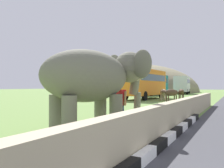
{
  "coord_description": "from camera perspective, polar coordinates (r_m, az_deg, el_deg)",
  "views": [
    {
      "loc": [
        -3.2,
        2.05,
        1.52
      ],
      "look_at": [
        3.24,
        5.64,
        1.6
      ],
      "focal_mm": 35.52,
      "sensor_mm": 36.0,
      "label": 1
    }
  ],
  "objects": [
    {
      "name": "barrier_parapet",
      "position": [
        5.63,
        9.2,
        -11.06
      ],
      "size": [
        28.0,
        0.36,
        1.0
      ],
      "primitive_type": "cube",
      "color": "tan",
      "rests_on": "ground_plane"
    },
    {
      "name": "elephant",
      "position": [
        7.4,
        -4.09,
        1.73
      ],
      "size": [
        4.04,
        3.19,
        2.82
      ],
      "color": "#6C6B5B",
      "rests_on": "ground_plane"
    },
    {
      "name": "person_handler",
      "position": [
        8.31,
        2.11,
        -4.72
      ],
      "size": [
        0.36,
        0.65,
        1.66
      ],
      "color": "navy",
      "rests_on": "ground_plane"
    },
    {
      "name": "bus_orange",
      "position": [
        26.87,
        8.38,
        0.58
      ],
      "size": [
        8.56,
        2.83,
        3.5
      ],
      "color": "orange",
      "rests_on": "ground_plane"
    },
    {
      "name": "bus_teal",
      "position": [
        38.35,
        10.25,
        0.23
      ],
      "size": [
        9.1,
        3.27,
        3.5
      ],
      "color": "teal",
      "rests_on": "ground_plane"
    },
    {
      "name": "bus_white",
      "position": [
        47.26,
        17.63,
        0.09
      ],
      "size": [
        8.6,
        3.39,
        3.5
      ],
      "color": "silver",
      "rests_on": "ground_plane"
    },
    {
      "name": "cow_near",
      "position": [
        22.88,
        14.94,
        -2.22
      ],
      "size": [
        1.65,
        1.61,
        1.23
      ],
      "color": "#473323",
      "rests_on": "ground_plane"
    },
    {
      "name": "cow_mid",
      "position": [
        25.05,
        12.99,
        -2.09
      ],
      "size": [
        1.88,
        1.2,
        1.23
      ],
      "color": "tan",
      "rests_on": "ground_plane"
    },
    {
      "name": "cow_far",
      "position": [
        26.76,
        17.4,
        -1.98
      ],
      "size": [
        1.91,
        1.09,
        1.23
      ],
      "color": "#473323",
      "rests_on": "ground_plane"
    },
    {
      "name": "hill_east",
      "position": [
        63.07,
        6.52,
        -1.99
      ],
      "size": [
        41.11,
        32.89,
        15.28
      ],
      "color": "#7A7255",
      "rests_on": "ground_plane"
    }
  ]
}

